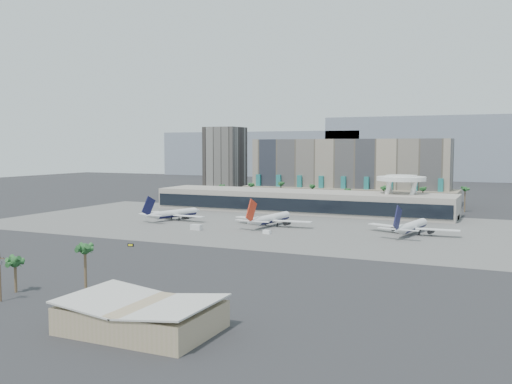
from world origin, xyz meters
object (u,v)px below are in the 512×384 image
at_px(airliner_left, 174,213).
at_px(taxiway_sign, 131,245).
at_px(airliner_right, 412,226).
at_px(service_vehicle_b, 267,232).
at_px(airliner_centre, 271,219).
at_px(service_vehicle_a, 196,227).
at_px(utility_pole, 0,272).

relative_size(airliner_left, taxiway_sign, 15.67).
bearing_deg(airliner_right, service_vehicle_b, -148.04).
xyz_separation_m(service_vehicle_b, taxiway_sign, (-34.40, -48.84, -0.28)).
relative_size(service_vehicle_b, taxiway_sign, 1.33).
bearing_deg(airliner_centre, airliner_left, -173.89).
bearing_deg(airliner_right, taxiway_sign, -132.06).
distance_m(airliner_left, taxiway_sign, 76.47).
xyz_separation_m(airliner_left, service_vehicle_a, (28.03, -25.42, -2.10)).
xyz_separation_m(utility_pole, airliner_left, (-44.42, 146.52, -3.78)).
bearing_deg(service_vehicle_b, service_vehicle_a, -169.06).
bearing_deg(airliner_centre, taxiway_sign, -103.94).
relative_size(airliner_centre, airliner_right, 1.02).
bearing_deg(service_vehicle_a, airliner_centre, 50.19).
bearing_deg(airliner_left, airliner_right, 16.60).
bearing_deg(airliner_centre, airliner_right, 7.74).
bearing_deg(service_vehicle_b, airliner_right, 28.82).
distance_m(airliner_left, airliner_right, 117.59).
distance_m(airliner_left, service_vehicle_b, 65.25).
xyz_separation_m(service_vehicle_a, taxiway_sign, (-1.32, -46.17, -0.72)).
height_order(airliner_centre, service_vehicle_b, airliner_centre).
bearing_deg(airliner_left, utility_pole, -56.84).
distance_m(airliner_centre, airliner_right, 64.14).
height_order(airliner_left, service_vehicle_b, airliner_left).
bearing_deg(airliner_centre, service_vehicle_b, -64.32).
height_order(utility_pole, airliner_right, airliner_right).
bearing_deg(airliner_right, airliner_centre, -169.49).
xyz_separation_m(airliner_left, airliner_centre, (53.46, -0.54, 0.25)).
bearing_deg(taxiway_sign, airliner_left, 97.82).
height_order(utility_pole, taxiway_sign, utility_pole).
bearing_deg(service_vehicle_a, service_vehicle_b, 10.43).
height_order(airliner_left, airliner_right, airliner_right).
bearing_deg(taxiway_sign, utility_pole, -89.33).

